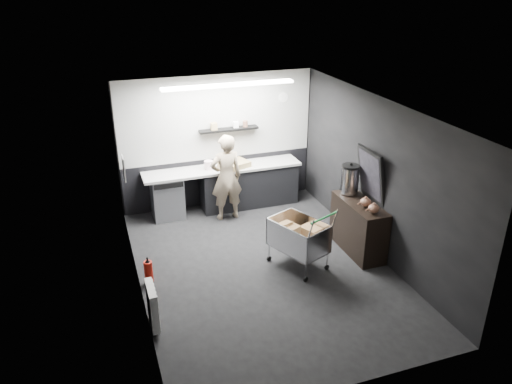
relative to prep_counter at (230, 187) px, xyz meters
name	(u,v)px	position (x,y,z in m)	size (l,w,h in m)	color
floor	(263,268)	(-0.14, -2.42, -0.46)	(5.50, 5.50, 0.00)	black
ceiling	(265,109)	(-0.14, -2.42, 2.24)	(5.50, 5.50, 0.00)	white
wall_back	(218,141)	(-0.14, 0.33, 0.89)	(5.50, 5.50, 0.00)	black
wall_front	(351,293)	(-0.14, -5.17, 0.89)	(5.50, 5.50, 0.00)	black
wall_left	(133,213)	(-2.14, -2.42, 0.89)	(5.50, 5.50, 0.00)	black
wall_right	(376,178)	(1.86, -2.42, 0.89)	(5.50, 5.50, 0.00)	black
kitchen_wall_panel	(217,118)	(-0.14, 0.31, 1.39)	(3.95, 0.02, 1.70)	#B4B5B0
dado_panel	(219,180)	(-0.14, 0.31, 0.04)	(3.95, 0.02, 1.00)	black
floating_shelf	(229,129)	(0.06, 0.20, 1.16)	(1.20, 0.22, 0.04)	black
wall_clock	(283,97)	(1.26, 0.30, 1.69)	(0.20, 0.20, 0.03)	white
poster	(124,168)	(-2.12, -1.12, 1.09)	(0.02, 0.30, 0.40)	white
poster_red_band	(124,164)	(-2.11, -1.12, 1.16)	(0.01, 0.22, 0.10)	red
radiator	(152,306)	(-2.08, -3.32, -0.11)	(0.10, 0.50, 0.60)	white
ceiling_strip	(229,85)	(-0.14, -0.57, 2.21)	(2.40, 0.20, 0.04)	white
prep_counter	(230,187)	(0.00, 0.00, 0.00)	(3.20, 0.61, 0.90)	black
person	(226,178)	(-0.19, -0.45, 0.41)	(0.63, 0.41, 1.73)	beige
shopping_cart	(298,238)	(0.43, -2.52, 0.07)	(0.96, 1.22, 1.10)	silver
sideboard	(359,220)	(1.63, -2.38, 0.13)	(0.53, 1.23, 1.84)	black
fire_extinguisher	(149,271)	(-1.99, -2.23, -0.24)	(0.14, 0.14, 0.45)	#B3180B
cardboard_box	(234,164)	(0.10, -0.05, 0.50)	(0.55, 0.42, 0.11)	#A28A56
pink_tub	(209,165)	(-0.42, 0.00, 0.53)	(0.18, 0.18, 0.18)	white
white_container	(227,164)	(-0.05, -0.05, 0.52)	(0.18, 0.14, 0.16)	white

